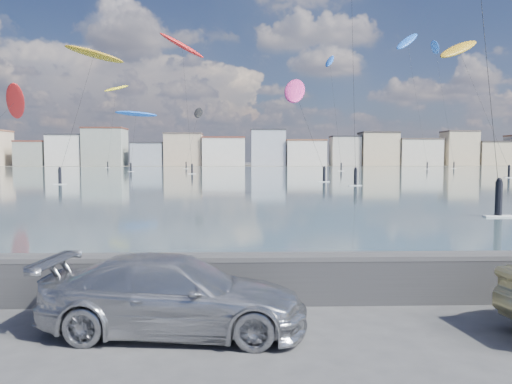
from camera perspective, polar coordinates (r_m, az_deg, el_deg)
ground at (r=7.83m, az=-6.82°, el=-18.38°), size 700.00×700.00×0.00m
bay_water at (r=98.76m, az=-2.08°, el=2.17°), size 500.00×177.00×0.00m
far_shore_strip at (r=207.24m, az=-1.88°, el=3.07°), size 500.00×60.00×0.00m
seawall at (r=10.22m, az=-5.48°, el=-9.61°), size 400.00×0.36×1.08m
far_buildings at (r=193.24m, az=-1.50°, el=4.80°), size 240.79×13.26×14.60m
car_silver at (r=8.75m, az=-9.26°, el=-11.48°), size 4.65×2.25×1.30m
kitesurfer_1 at (r=126.34m, az=-13.54°, el=8.63°), size 10.53×16.03×14.74m
kitesurfer_2 at (r=132.77m, az=8.44°, el=14.38°), size 4.40×20.21×30.47m
kitesurfer_5 at (r=154.33m, az=-6.61°, el=8.92°), size 4.26×19.72×19.09m
kitesurfer_7 at (r=90.78m, az=-25.85°, el=9.22°), size 5.85×20.40×15.04m
kitesurfer_8 at (r=96.46m, az=22.18°, el=14.79°), size 9.79×16.89×24.72m
kitesurfer_9 at (r=164.23m, az=19.80°, el=15.15°), size 6.38×16.43×37.98m
kitesurfer_10 at (r=103.71m, az=-8.44°, el=16.09°), size 9.48×10.93×27.98m
kitesurfer_11 at (r=71.50m, az=4.47°, el=11.42°), size 5.57×14.35×15.14m
kitesurfer_13 at (r=157.79m, az=16.91°, el=16.04°), size 9.53×17.30×40.69m
kitesurfer_16 at (r=74.41m, az=-18.05°, el=14.55°), size 8.40×15.88×18.85m
kitesurfer_17 at (r=173.32m, az=-15.69°, el=11.20°), size 8.23×16.97×27.67m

